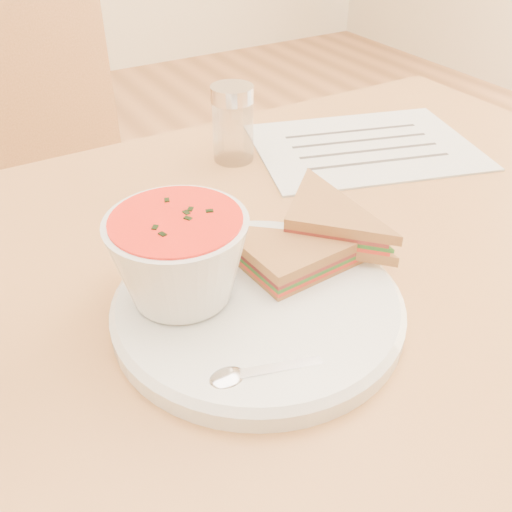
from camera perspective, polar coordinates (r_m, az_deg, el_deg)
dining_table at (r=0.90m, az=3.97°, el=-18.68°), size 1.00×0.70×0.75m
chair_far at (r=1.20m, az=-14.82°, el=2.73°), size 0.54×0.54×0.94m
plate at (r=0.53m, az=0.18°, el=-5.14°), size 0.33×0.33×0.02m
soup_bowl at (r=0.50m, az=-7.65°, el=-0.58°), size 0.13×0.13×0.08m
sandwich_half_a at (r=0.50m, az=2.25°, el=-3.72°), size 0.12×0.12×0.03m
sandwich_half_b at (r=0.55m, az=2.76°, el=2.17°), size 0.16×0.16×0.03m
spoon at (r=0.45m, az=2.77°, el=-11.11°), size 0.16×0.07×0.01m
paper_menu at (r=0.85m, az=10.79°, el=10.71°), size 0.36×0.31×0.00m
condiment_shaker at (r=0.78m, az=-2.34°, el=13.06°), size 0.06×0.06×0.10m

